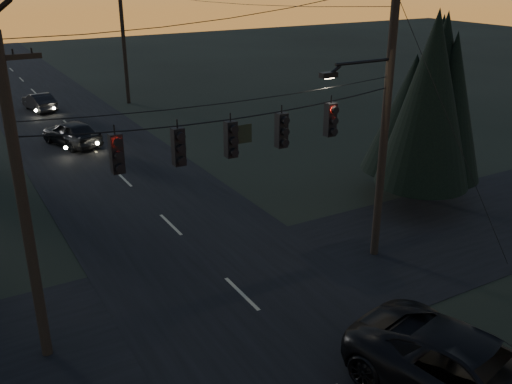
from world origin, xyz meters
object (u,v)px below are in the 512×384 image
sedan_oncoming_a (72,133)px  utility_pole_right (374,254)px  suv_near (476,378)px  sedan_oncoming_b (39,102)px  utility_pole_far_r (129,103)px  evergreen_right (426,98)px  utility_pole_left (48,354)px

sedan_oncoming_a → utility_pole_right: bearing=90.5°
suv_near → sedan_oncoming_b: size_ratio=1.62×
utility_pole_far_r → sedan_oncoming_a: size_ratio=1.96×
utility_pole_far_r → sedan_oncoming_b: bearing=172.8°
utility_pole_far_r → evergreen_right: bearing=-78.2°
suv_near → sedan_oncoming_a: size_ratio=1.43×
suv_near → evergreen_right: bearing=37.5°
suv_near → sedan_oncoming_b: 36.06m
evergreen_right → utility_pole_right: bearing=-148.0°
utility_pole_left → utility_pole_right: bearing=0.0°
utility_pole_left → sedan_oncoming_b: utility_pole_left is taller
utility_pole_left → utility_pole_far_r: (11.50, 28.00, 0.00)m
utility_pole_far_r → sedan_oncoming_a: bearing=-125.0°
utility_pole_right → sedan_oncoming_a: (-6.30, 19.01, 0.74)m
utility_pole_right → sedan_oncoming_a: size_ratio=2.31×
utility_pole_right → sedan_oncoming_b: utility_pole_right is taller
utility_pole_right → sedan_oncoming_b: 29.48m
utility_pole_left → sedan_oncoming_a: bearing=74.7°
evergreen_right → suv_near: size_ratio=1.28×
utility_pole_left → utility_pole_far_r: size_ratio=1.00×
utility_pole_left → utility_pole_far_r: 30.27m
evergreen_right → sedan_oncoming_a: (-11.48, 15.78, -3.83)m
sedan_oncoming_a → evergreen_right: bearing=108.2°
utility_pole_far_r → evergreen_right: (5.18, -24.77, 4.57)m
utility_pole_right → utility_pole_left: 11.50m
utility_pole_left → evergreen_right: bearing=11.0°
utility_pole_left → sedan_oncoming_b: 29.26m
utility_pole_left → sedan_oncoming_b: (5.20, 28.79, 0.63)m
suv_near → sedan_oncoming_a: bearing=83.2°
utility_pole_far_r → suv_near: bearing=-95.2°
suv_near → sedan_oncoming_b: suv_near is taller
suv_near → sedan_oncoming_a: suv_near is taller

